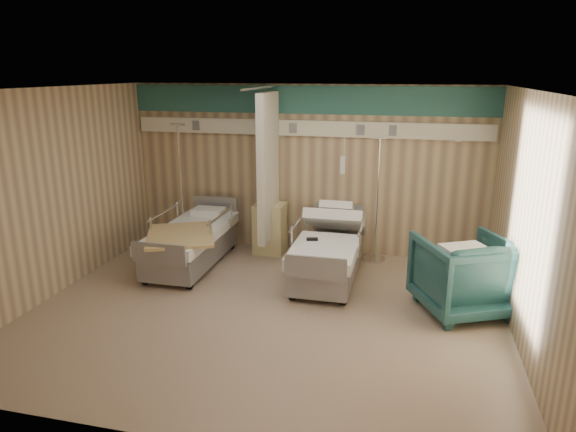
% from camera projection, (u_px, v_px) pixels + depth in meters
% --- Properties ---
extents(ground, '(6.00, 5.00, 0.00)m').
position_uv_depth(ground, '(266.00, 311.00, 6.65)').
color(ground, gray).
rests_on(ground, ground).
extents(room_walls, '(6.04, 5.04, 2.82)m').
position_uv_depth(room_walls, '(267.00, 166.00, 6.38)').
color(room_walls, tan).
rests_on(room_walls, ground).
extents(bed_right, '(1.00, 2.16, 0.63)m').
position_uv_depth(bed_right, '(328.00, 258.00, 7.64)').
color(bed_right, white).
rests_on(bed_right, ground).
extents(bed_left, '(1.00, 2.16, 0.63)m').
position_uv_depth(bed_left, '(191.00, 246.00, 8.14)').
color(bed_left, white).
rests_on(bed_left, ground).
extents(bedside_cabinet, '(0.50, 0.48, 0.85)m').
position_uv_depth(bedside_cabinet, '(270.00, 228.00, 8.71)').
color(bedside_cabinet, beige).
rests_on(bedside_cabinet, ground).
extents(visitor_armchair, '(1.43, 1.45, 1.00)m').
position_uv_depth(visitor_armchair, '(464.00, 275.00, 6.52)').
color(visitor_armchair, '#1E4A4C').
rests_on(visitor_armchair, ground).
extents(waffle_blanket, '(0.71, 0.68, 0.06)m').
position_uv_depth(waffle_blanket, '(468.00, 236.00, 6.34)').
color(waffle_blanket, white).
rests_on(waffle_blanket, visitor_armchair).
extents(iv_stand_right, '(0.36, 0.36, 2.01)m').
position_uv_depth(iv_stand_right, '(375.00, 236.00, 8.34)').
color(iv_stand_right, silver).
rests_on(iv_stand_right, ground).
extents(iv_stand_left, '(0.39, 0.39, 2.16)m').
position_uv_depth(iv_stand_left, '(184.00, 223.00, 8.93)').
color(iv_stand_left, silver).
rests_on(iv_stand_left, ground).
extents(call_remote, '(0.18, 0.11, 0.04)m').
position_uv_depth(call_remote, '(312.00, 239.00, 7.44)').
color(call_remote, black).
rests_on(call_remote, bed_right).
extents(tan_blanket, '(1.35, 1.48, 0.04)m').
position_uv_depth(tan_blanket, '(180.00, 235.00, 7.60)').
color(tan_blanket, tan).
rests_on(tan_blanket, bed_left).
extents(toiletry_bag, '(0.21, 0.16, 0.11)m').
position_uv_depth(toiletry_bag, '(269.00, 202.00, 8.52)').
color(toiletry_bag, black).
rests_on(toiletry_bag, bedside_cabinet).
extents(white_cup, '(0.12, 0.12, 0.14)m').
position_uv_depth(white_cup, '(266.00, 198.00, 8.69)').
color(white_cup, white).
rests_on(white_cup, bedside_cabinet).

